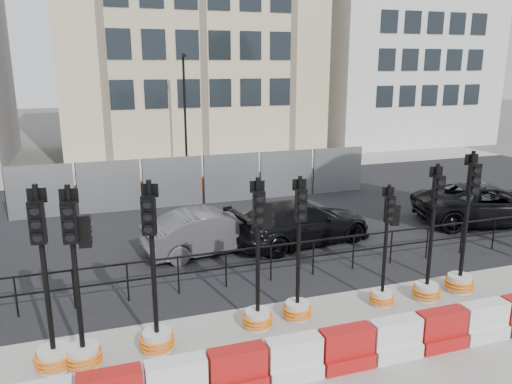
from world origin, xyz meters
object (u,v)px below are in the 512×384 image
object	(u,v)px
traffic_signal_a	(51,334)
traffic_signal_h	(462,264)
traffic_signal_d	(258,294)
car_c	(301,222)

from	to	relation	value
traffic_signal_a	traffic_signal_h	distance (m)	9.36
traffic_signal_d	traffic_signal_h	size ratio (longest dim) A/B	0.93
traffic_signal_a	car_c	xyz separation A→B (m)	(7.04, 4.75, -0.05)
car_c	traffic_signal_a	bearing A→B (deg)	114.74
traffic_signal_a	traffic_signal_d	size ratio (longest dim) A/B	1.07
traffic_signal_h	car_c	xyz separation A→B (m)	(-2.32, 4.48, -0.06)
traffic_signal_a	traffic_signal_d	world-z (taller)	traffic_signal_a
traffic_signal_d	traffic_signal_h	world-z (taller)	traffic_signal_h
traffic_signal_a	traffic_signal_d	distance (m)	4.06
traffic_signal_h	car_c	size ratio (longest dim) A/B	0.72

